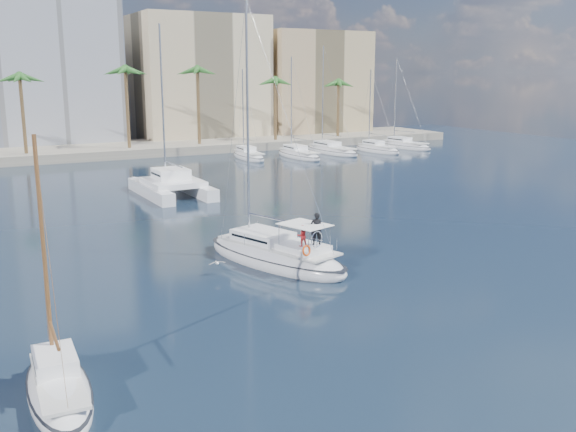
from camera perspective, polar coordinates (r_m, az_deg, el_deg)
ground at (r=35.58m, az=-0.50°, el=-5.67°), size 160.00×160.00×0.00m
quay at (r=92.79m, az=-18.61°, el=5.43°), size 120.00×14.00×1.20m
building_beige at (r=106.76m, az=-7.96°, el=11.88°), size 20.00×14.00×20.00m
building_tan_right at (r=113.68m, az=2.09°, el=11.52°), size 18.00×12.00×18.00m
palm_centre at (r=88.26m, az=-18.58°, el=11.41°), size 3.60×3.60×12.30m
palm_right at (r=100.13m, az=1.34°, el=12.11°), size 3.60×3.60×12.30m
main_sloop at (r=38.38m, az=-1.14°, el=-3.50°), size 6.56×11.39×16.12m
small_sloop at (r=24.55m, az=-19.71°, el=-14.24°), size 2.45×6.83×9.69m
catamaran at (r=60.55m, az=-10.30°, el=2.86°), size 5.34×10.56×15.52m
seagull at (r=36.32m, az=-6.33°, el=-4.17°), size 0.98×0.42×0.18m
moored_yacht_a at (r=85.51m, az=-3.51°, el=5.10°), size 3.37×9.52×11.90m
moored_yacht_b at (r=86.70m, az=0.96°, el=5.22°), size 3.32×10.83×13.72m
moored_yacht_c at (r=91.73m, az=3.89°, el=5.60°), size 3.98×12.33×15.54m
moored_yacht_d at (r=93.75m, az=7.93°, el=5.66°), size 3.52×9.55×11.90m
moored_yacht_e at (r=99.27m, az=10.28°, el=5.96°), size 4.61×11.11×13.72m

